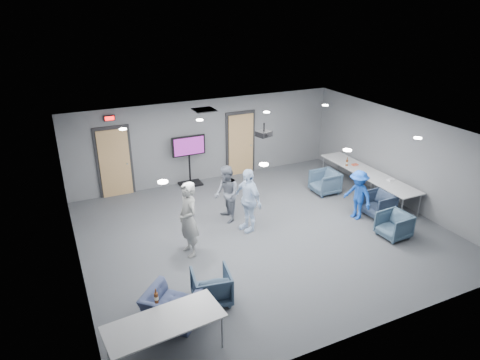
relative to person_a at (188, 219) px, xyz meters
name	(u,v)px	position (x,y,z in m)	size (l,w,h in m)	color
floor	(263,232)	(2.06, 0.15, -0.92)	(9.00, 9.00, 0.00)	#3E4247
ceiling	(265,133)	(2.06, 0.15, 1.78)	(9.00, 9.00, 0.00)	silver
wall_back	(207,140)	(2.06, 4.15, 0.43)	(9.00, 0.02, 2.70)	slate
wall_front	(374,270)	(2.06, -3.85, 0.43)	(9.00, 0.02, 2.70)	slate
wall_left	(74,222)	(-2.44, 0.15, 0.43)	(0.02, 8.00, 2.70)	slate
wall_right	(401,158)	(6.56, 0.15, 0.43)	(0.02, 8.00, 2.70)	slate
door_left	(115,163)	(-0.94, 4.11, 0.15)	(1.06, 0.17, 2.24)	black
door_right	(241,144)	(3.26, 4.11, 0.15)	(1.06, 0.17, 2.24)	black
exit_sign	(109,118)	(-0.94, 4.09, 1.53)	(0.32, 0.08, 0.16)	black
hvac_diffuser	(204,110)	(1.56, 2.95, 1.77)	(0.60, 0.60, 0.03)	black
downlights	(265,133)	(2.06, 0.15, 1.77)	(6.18, 3.78, 0.02)	white
person_a	(188,219)	(0.00, 0.00, 0.00)	(0.67, 0.44, 1.83)	gray
person_b	(227,194)	(1.46, 1.15, -0.13)	(0.77, 0.60, 1.58)	slate
person_c	(248,200)	(1.77, 0.47, -0.06)	(1.00, 0.42, 1.71)	#C6DEFF
person_d	(358,195)	(4.76, -0.23, -0.21)	(0.91, 0.52, 1.41)	#1B4AB1
chair_right_a	(325,182)	(4.96, 1.53, -0.56)	(0.76, 0.78, 0.71)	#3D546A
chair_right_b	(378,204)	(5.41, -0.37, -0.57)	(0.73, 0.76, 0.69)	#313F55
chair_right_c	(394,225)	(4.96, -1.45, -0.59)	(0.70, 0.72, 0.66)	#394F62
chair_front_a	(211,286)	(-0.17, -1.85, -0.57)	(0.74, 0.76, 0.69)	#334559
chair_front_b	(172,307)	(-1.05, -2.09, -0.60)	(0.98, 0.86, 0.64)	#3B4466
table_right_a	(347,163)	(6.06, 1.87, -0.23)	(0.78, 1.87, 0.73)	#BCBEC1
table_right_b	(389,184)	(6.06, -0.03, -0.23)	(0.80, 1.93, 0.73)	#BCBEC1
table_front_left	(164,323)	(-1.39, -2.85, -0.23)	(2.03, 0.99, 0.73)	#BCBEC1
bottle_front	(156,298)	(-1.38, -2.34, -0.08)	(0.07, 0.07, 0.29)	#58290F
bottle_right	(347,163)	(5.82, 1.61, -0.08)	(0.07, 0.07, 0.29)	#58290F
snack_box	(355,165)	(6.09, 1.55, -0.17)	(0.19, 0.13, 0.04)	#BD462F
wrapper	(391,180)	(6.25, 0.11, -0.16)	(0.20, 0.13, 0.04)	silver
tv_stand	(189,158)	(1.35, 3.90, 0.02)	(1.08, 0.52, 1.66)	black
projector	(264,134)	(2.46, 0.97, 1.49)	(0.42, 0.39, 0.36)	black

